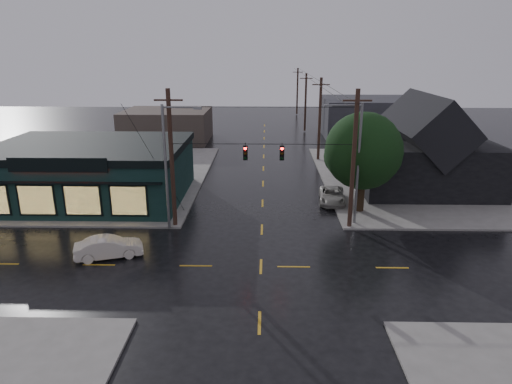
{
  "coord_description": "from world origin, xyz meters",
  "views": [
    {
      "loc": [
        0.25,
        -25.24,
        12.71
      ],
      "look_at": [
        -0.39,
        4.01,
        3.52
      ],
      "focal_mm": 32.0,
      "sensor_mm": 36.0,
      "label": 1
    }
  ],
  "objects_px": {
    "sedan_cream": "(109,247)",
    "suv_silver": "(332,195)",
    "utility_pole_ne": "(349,228)",
    "utility_pole_nw": "(175,226)",
    "corner_tree": "(363,151)"
  },
  "relations": [
    {
      "from": "suv_silver",
      "to": "utility_pole_nw",
      "type": "bearing_deg",
      "value": -149.51
    },
    {
      "from": "sedan_cream",
      "to": "utility_pole_ne",
      "type": "bearing_deg",
      "value": -90.03
    },
    {
      "from": "sedan_cream",
      "to": "suv_silver",
      "type": "xyz_separation_m",
      "value": [
        15.68,
        11.24,
        -0.05
      ]
    },
    {
      "from": "utility_pole_nw",
      "to": "utility_pole_ne",
      "type": "relative_size",
      "value": 1.0
    },
    {
      "from": "corner_tree",
      "to": "suv_silver",
      "type": "relative_size",
      "value": 1.75
    },
    {
      "from": "corner_tree",
      "to": "utility_pole_ne",
      "type": "relative_size",
      "value": 0.79
    },
    {
      "from": "corner_tree",
      "to": "suv_silver",
      "type": "bearing_deg",
      "value": 128.53
    },
    {
      "from": "utility_pole_nw",
      "to": "sedan_cream",
      "type": "bearing_deg",
      "value": -120.46
    },
    {
      "from": "utility_pole_ne",
      "to": "suv_silver",
      "type": "xyz_separation_m",
      "value": [
        -0.5,
        5.83,
        0.64
      ]
    },
    {
      "from": "corner_tree",
      "to": "suv_silver",
      "type": "xyz_separation_m",
      "value": [
        -1.9,
        2.38,
        -4.44
      ]
    },
    {
      "from": "utility_pole_ne",
      "to": "suv_silver",
      "type": "bearing_deg",
      "value": 94.9
    },
    {
      "from": "utility_pole_ne",
      "to": "utility_pole_nw",
      "type": "bearing_deg",
      "value": 180.0
    },
    {
      "from": "sedan_cream",
      "to": "suv_silver",
      "type": "bearing_deg",
      "value": -72.88
    },
    {
      "from": "corner_tree",
      "to": "sedan_cream",
      "type": "distance_m",
      "value": 20.17
    },
    {
      "from": "utility_pole_nw",
      "to": "suv_silver",
      "type": "relative_size",
      "value": 2.22
    }
  ]
}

